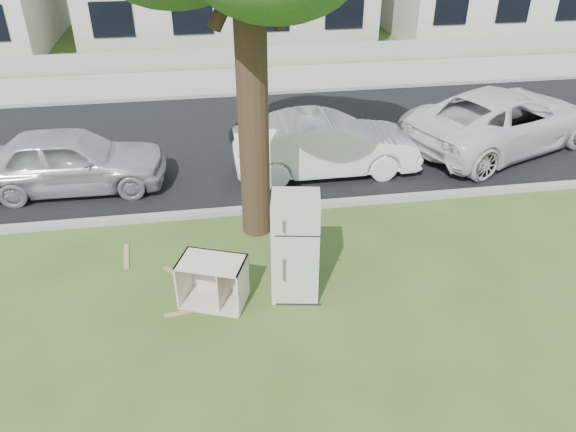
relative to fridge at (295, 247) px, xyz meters
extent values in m
plane|color=#384E1C|center=(-0.01, 0.19, -0.89)|extent=(120.00, 120.00, 0.00)
cube|color=black|center=(-0.01, 6.19, -0.88)|extent=(120.00, 7.00, 0.01)
cube|color=gray|center=(-0.01, 2.64, -0.89)|extent=(120.00, 0.18, 0.12)
cube|color=gray|center=(-0.01, 9.74, -0.89)|extent=(120.00, 0.18, 0.12)
cube|color=gray|center=(-0.01, 11.19, -0.88)|extent=(120.00, 2.80, 0.01)
cube|color=gray|center=(-0.01, 12.79, -0.54)|extent=(120.00, 0.15, 0.70)
cylinder|color=black|center=(-0.41, 1.99, 1.71)|extent=(0.54, 0.54, 5.20)
cube|color=silver|center=(0.00, 0.00, 0.00)|extent=(0.84, 0.80, 1.78)
cube|color=silver|center=(-1.32, -0.04, -0.49)|extent=(1.17, 0.95, 0.79)
cube|color=#9B7F4B|center=(-1.61, -0.22, -0.88)|extent=(1.01, 0.23, 0.02)
cube|color=#97764F|center=(-1.81, 0.68, -0.88)|extent=(0.72, 0.70, 0.02)
cube|color=tan|center=(-2.83, 1.44, -0.88)|extent=(0.15, 0.77, 0.02)
imported|color=silver|center=(1.41, 4.20, -0.21)|extent=(4.13, 1.47, 1.36)
imported|color=silver|center=(6.03, 4.91, -0.16)|extent=(5.76, 4.20, 1.45)
imported|color=#ACAEB3|center=(-4.14, 4.27, -0.21)|extent=(3.99, 1.66, 1.35)
camera|label=1|loc=(-1.23, -7.13, 4.96)|focal=35.00mm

